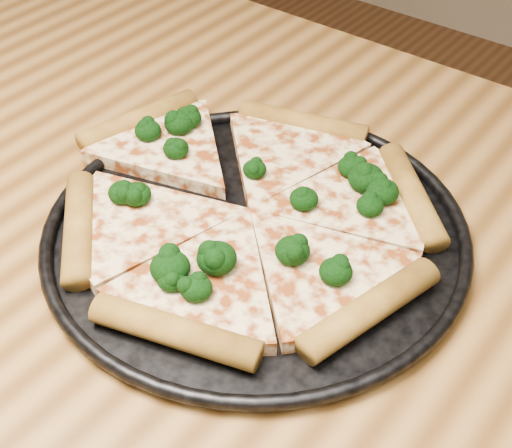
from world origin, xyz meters
The scene contains 4 objects.
dining_table centered at (0.00, 0.00, 0.66)m, with size 1.20×0.90×0.75m.
pizza_pan centered at (0.02, 0.08, 0.76)m, with size 0.36×0.36×0.02m.
pizza centered at (0.00, 0.09, 0.77)m, with size 0.37×0.34×0.02m.
broccoli_florets centered at (0.00, 0.09, 0.78)m, with size 0.27×0.23×0.02m.
Camera 1 is at (0.30, -0.28, 1.17)m, focal length 51.50 mm.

